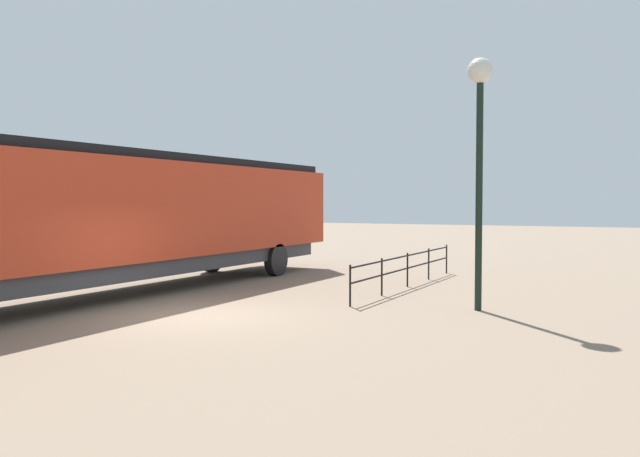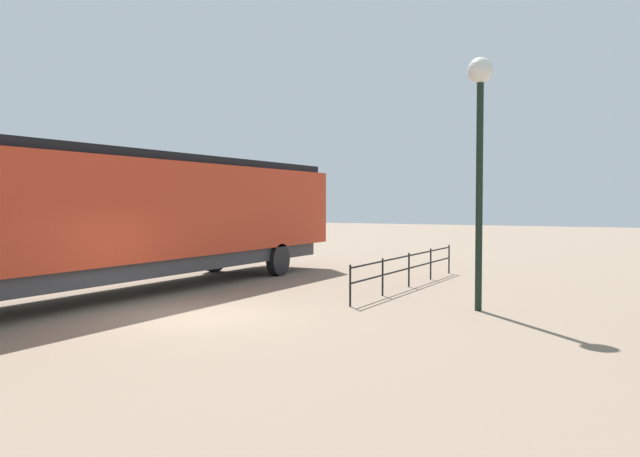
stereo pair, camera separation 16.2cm
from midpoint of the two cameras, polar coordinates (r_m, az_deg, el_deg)
The scene contains 4 objects.
ground_plane at distance 14.93m, azimuth -10.42°, elevation -7.47°, with size 120.00×120.00×0.00m, color #84705B.
locomotive at distance 19.04m, azimuth -15.32°, elevation 1.23°, with size 3.01×18.48×3.87m.
lamp_post at distance 15.80m, azimuth 13.95°, elevation 9.02°, with size 0.59×0.59×5.84m.
platform_fence at distance 19.77m, azimuth 7.93°, elevation -3.10°, with size 0.05×8.36×1.01m.
Camera 2 is at (9.11, -11.57, 2.52)m, focal length 37.03 mm.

